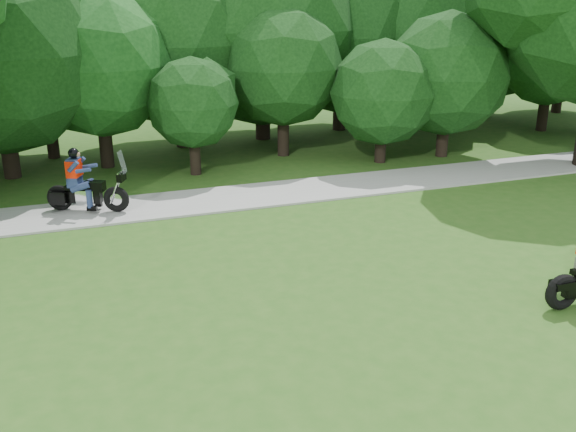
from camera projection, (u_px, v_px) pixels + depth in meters
ground at (429, 321)px, 11.18m from camera, size 100.00×100.00×0.00m
walkway at (280, 193)px, 18.28m from camera, size 60.00×2.20×0.06m
tree_line at (217, 45)px, 22.95m from camera, size 40.04×11.77×7.88m
touring_motorcycle at (82, 188)px, 16.48m from camera, size 2.07×1.31×1.67m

